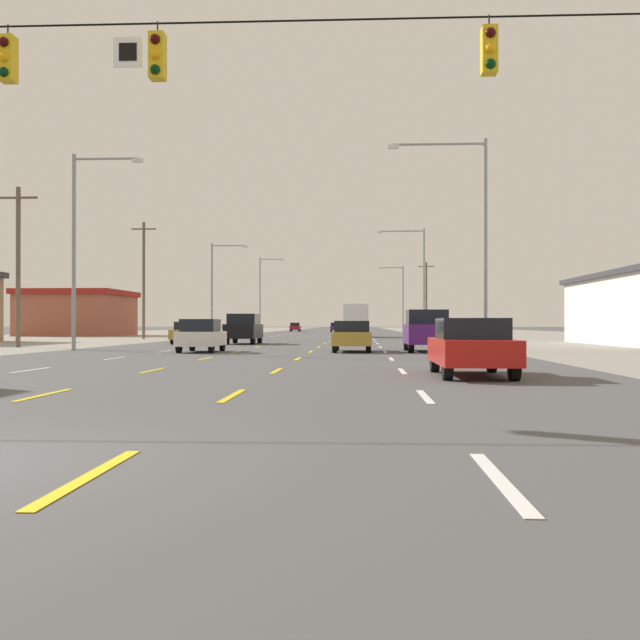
% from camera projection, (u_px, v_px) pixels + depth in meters
% --- Properties ---
extents(ground_plane, '(572.00, 572.00, 0.00)m').
position_uv_depth(ground_plane, '(317.00, 338.00, 73.19)').
color(ground_plane, '#4C4C4F').
extents(lot_apron_left, '(28.00, 440.00, 0.01)m').
position_uv_depth(lot_apron_left, '(59.00, 338.00, 74.46)').
color(lot_apron_left, gray).
rests_on(lot_apron_left, ground).
extents(lot_apron_right, '(28.00, 440.00, 0.01)m').
position_uv_depth(lot_apron_right, '(583.00, 338.00, 71.92)').
color(lot_apron_right, gray).
rests_on(lot_apron_right, ground).
extents(lane_markings, '(10.64, 227.60, 0.01)m').
position_uv_depth(lane_markings, '(332.00, 333.00, 111.64)').
color(lane_markings, white).
rests_on(lane_markings, ground).
extents(signal_span_wire, '(27.01, 0.53, 8.55)m').
position_uv_depth(signal_span_wire, '(168.00, 147.00, 15.54)').
color(signal_span_wire, brown).
rests_on(signal_span_wire, ground).
extents(sedan_far_right_nearest, '(1.80, 4.50, 1.46)m').
position_uv_depth(sedan_far_right_nearest, '(471.00, 346.00, 19.56)').
color(sedan_far_right_nearest, red).
rests_on(sedan_far_right_nearest, ground).
extents(hatchback_inner_left_near, '(1.72, 3.90, 1.54)m').
position_uv_depth(hatchback_inner_left_near, '(201.00, 335.00, 36.31)').
color(hatchback_inner_left_near, white).
rests_on(hatchback_inner_left_near, ground).
extents(sedan_inner_right_mid, '(1.80, 4.50, 1.46)m').
position_uv_depth(sedan_inner_right_mid, '(352.00, 336.00, 36.79)').
color(sedan_inner_right_mid, '#B28C33').
rests_on(sedan_inner_right_mid, ground).
extents(suv_far_right_midfar, '(1.98, 4.90, 1.98)m').
position_uv_depth(suv_far_right_midfar, '(426.00, 330.00, 36.93)').
color(suv_far_right_midfar, '#4C196B').
rests_on(suv_far_right_midfar, ground).
extents(sedan_far_left_far, '(1.80, 4.50, 1.46)m').
position_uv_depth(sedan_far_left_far, '(190.00, 332.00, 50.99)').
color(sedan_far_left_far, '#B28C33').
rests_on(sedan_far_left_far, ground).
extents(suv_inner_left_farther, '(1.98, 4.90, 1.98)m').
position_uv_depth(suv_inner_left_farther, '(244.00, 328.00, 51.12)').
color(suv_inner_left_farther, black).
rests_on(suv_inner_left_farther, ground).
extents(box_truck_inner_right_farthest, '(2.40, 7.20, 3.23)m').
position_uv_depth(box_truck_inner_right_farthest, '(356.00, 319.00, 77.49)').
color(box_truck_inner_right_farthest, '#B28C33').
rests_on(box_truck_inner_right_farthest, ground).
extents(hatchback_center_turn_distant_a, '(1.72, 3.90, 1.54)m').
position_uv_depth(hatchback_center_turn_distant_a, '(336.00, 327.00, 126.98)').
color(hatchback_center_turn_distant_a, '#4C196B').
rests_on(hatchback_center_turn_distant_a, ground).
extents(hatchback_far_left_distant_b, '(1.72, 3.90, 1.54)m').
position_uv_depth(hatchback_far_left_distant_b, '(295.00, 327.00, 135.87)').
color(hatchback_far_left_distant_b, maroon).
rests_on(hatchback_far_left_distant_b, ground).
extents(storefront_left_row_2, '(10.75, 12.53, 5.07)m').
position_uv_depth(storefront_left_row_2, '(78.00, 313.00, 87.26)').
color(storefront_left_row_2, '#A35642').
rests_on(storefront_left_row_2, ground).
extents(streetlight_left_row_0, '(3.57, 0.26, 9.78)m').
position_uv_depth(streetlight_left_row_0, '(80.00, 238.00, 38.61)').
color(streetlight_left_row_0, gray).
rests_on(streetlight_left_row_0, ground).
extents(streetlight_right_row_0, '(4.81, 0.26, 10.31)m').
position_uv_depth(streetlight_right_row_0, '(475.00, 227.00, 37.61)').
color(streetlight_right_row_0, gray).
rests_on(streetlight_right_row_0, ground).
extents(streetlight_left_row_1, '(3.55, 0.26, 9.10)m').
position_uv_depth(streetlight_left_row_1, '(215.00, 283.00, 74.58)').
color(streetlight_left_row_1, gray).
rests_on(streetlight_left_row_1, ground).
extents(streetlight_right_row_1, '(4.56, 0.26, 10.39)m').
position_uv_depth(streetlight_right_row_1, '(419.00, 274.00, 73.59)').
color(streetlight_right_row_1, gray).
rests_on(streetlight_right_row_1, ground).
extents(streetlight_left_row_2, '(3.59, 0.26, 10.79)m').
position_uv_depth(streetlight_left_row_2, '(262.00, 290.00, 110.57)').
color(streetlight_left_row_2, gray).
rests_on(streetlight_left_row_2, ground).
extents(streetlight_right_row_2, '(3.57, 0.26, 9.52)m').
position_uv_depth(streetlight_right_row_2, '(401.00, 295.00, 109.56)').
color(streetlight_right_row_2, gray).
rests_on(streetlight_right_row_2, ground).
extents(utility_pole_left_row_0, '(2.20, 0.26, 9.00)m').
position_uv_depth(utility_pole_left_row_0, '(18.00, 264.00, 43.51)').
color(utility_pole_left_row_0, brown).
rests_on(utility_pole_left_row_0, ground).
extents(utility_pole_left_row_1, '(2.20, 0.26, 10.33)m').
position_uv_depth(utility_pole_left_row_1, '(144.00, 278.00, 68.71)').
color(utility_pole_left_row_1, brown).
rests_on(utility_pole_left_row_1, ground).
extents(utility_pole_right_row_2, '(2.20, 0.26, 9.74)m').
position_uv_depth(utility_pole_right_row_2, '(426.00, 296.00, 105.59)').
color(utility_pole_right_row_2, brown).
rests_on(utility_pole_right_row_2, ground).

